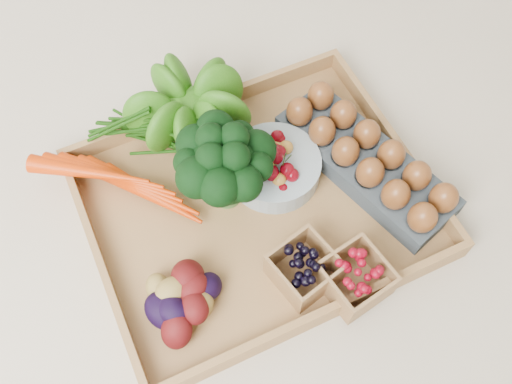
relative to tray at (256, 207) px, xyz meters
name	(u,v)px	position (x,y,z in m)	size (l,w,h in m)	color
ground	(256,209)	(0.00, 0.00, -0.01)	(4.00, 4.00, 0.00)	beige
tray	(256,207)	(0.00, 0.00, 0.00)	(0.55, 0.45, 0.01)	#A27644
carrots	(130,183)	(-0.18, 0.11, 0.03)	(0.21, 0.15, 0.05)	red
lettuce	(190,103)	(-0.04, 0.20, 0.08)	(0.14, 0.14, 0.14)	#1A510C
broccoli	(225,178)	(-0.04, 0.04, 0.07)	(0.16, 0.16, 0.13)	black
cherry_bowl	(274,167)	(0.05, 0.04, 0.03)	(0.16, 0.16, 0.04)	#8C9EA5
egg_carton	(365,164)	(0.20, -0.02, 0.03)	(0.12, 0.33, 0.04)	#374046
potatoes	(183,299)	(-0.17, -0.12, 0.05)	(0.14, 0.14, 0.08)	#410A0B
punnet_blackberry	(304,269)	(0.01, -0.15, 0.04)	(0.09, 0.09, 0.06)	black
punnet_raspberry	(355,278)	(0.08, -0.19, 0.04)	(0.09, 0.09, 0.06)	maroon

